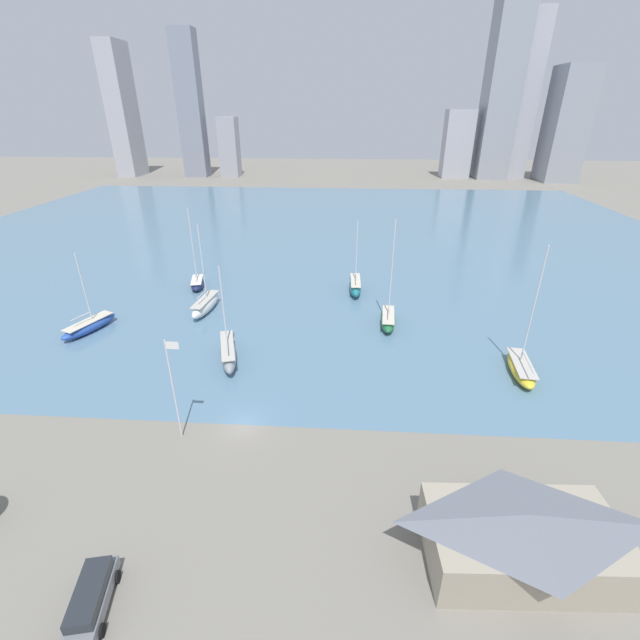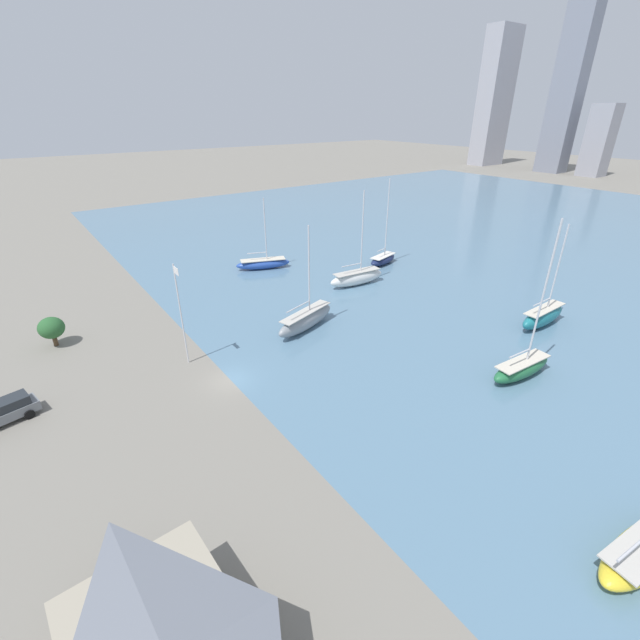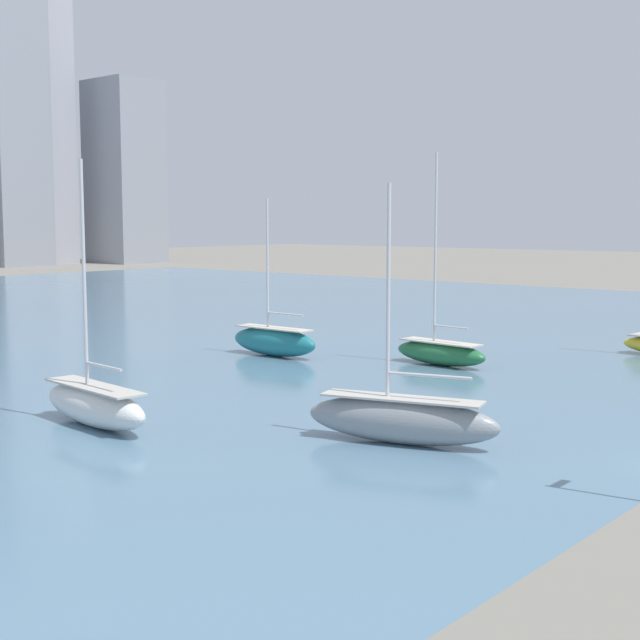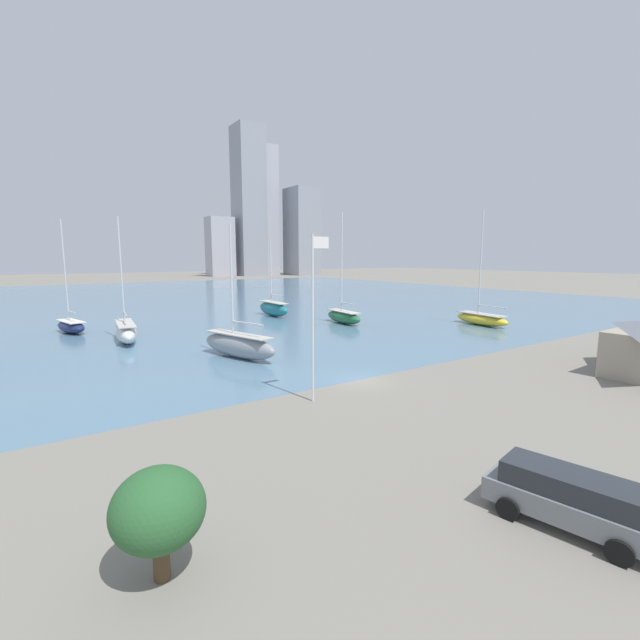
{
  "view_description": "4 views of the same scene",
  "coord_description": "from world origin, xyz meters",
  "px_view_note": "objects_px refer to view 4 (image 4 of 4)",
  "views": [
    {
      "loc": [
        9.66,
        -32.28,
        27.65
      ],
      "look_at": [
        6.69,
        12.0,
        5.73
      ],
      "focal_mm": 24.0,
      "sensor_mm": 36.0,
      "label": 1
    },
    {
      "loc": [
        32.0,
        -12.98,
        22.89
      ],
      "look_at": [
        -0.27,
        10.61,
        3.11
      ],
      "focal_mm": 24.0,
      "sensor_mm": 36.0,
      "label": 2
    },
    {
      "loc": [
        -37.5,
        -11.57,
        10.26
      ],
      "look_at": [
        -3.49,
        17.49,
        5.24
      ],
      "focal_mm": 50.0,
      "sensor_mm": 36.0,
      "label": 3
    },
    {
      "loc": [
        -19.55,
        -23.81,
        9.01
      ],
      "look_at": [
        4.61,
        12.0,
        2.65
      ],
      "focal_mm": 24.0,
      "sensor_mm": 36.0,
      "label": 4
    }
  ],
  "objects_px": {
    "sailboat_navy": "(71,325)",
    "sailboat_teal": "(273,308)",
    "sailboat_white": "(126,331)",
    "sailboat_yellow": "(481,318)",
    "sailboat_gray": "(238,345)",
    "parked_suv_gray": "(569,498)",
    "flag_pole": "(314,312)",
    "sailboat_green": "(344,316)"
  },
  "relations": [
    {
      "from": "sailboat_navy",
      "to": "sailboat_teal",
      "type": "relative_size",
      "value": 1.13
    },
    {
      "from": "sailboat_white",
      "to": "sailboat_yellow",
      "type": "relative_size",
      "value": 0.87
    },
    {
      "from": "sailboat_teal",
      "to": "sailboat_gray",
      "type": "height_order",
      "value": "sailboat_gray"
    },
    {
      "from": "sailboat_teal",
      "to": "parked_suv_gray",
      "type": "bearing_deg",
      "value": -108.3
    },
    {
      "from": "flag_pole",
      "to": "sailboat_yellow",
      "type": "xyz_separation_m",
      "value": [
        35.41,
        13.08,
        -4.77
      ]
    },
    {
      "from": "sailboat_navy",
      "to": "sailboat_gray",
      "type": "xyz_separation_m",
      "value": [
        11.55,
        -23.21,
        0.28
      ]
    },
    {
      "from": "sailboat_gray",
      "to": "sailboat_teal",
      "type": "bearing_deg",
      "value": 38.77
    },
    {
      "from": "sailboat_navy",
      "to": "sailboat_green",
      "type": "height_order",
      "value": "sailboat_green"
    },
    {
      "from": "sailboat_navy",
      "to": "parked_suv_gray",
      "type": "xyz_separation_m",
      "value": [
        10.8,
        -52.39,
        0.17
      ]
    },
    {
      "from": "parked_suv_gray",
      "to": "flag_pole",
      "type": "bearing_deg",
      "value": 78.33
    },
    {
      "from": "sailboat_navy",
      "to": "sailboat_gray",
      "type": "distance_m",
      "value": 25.92
    },
    {
      "from": "sailboat_teal",
      "to": "sailboat_yellow",
      "type": "relative_size",
      "value": 0.78
    },
    {
      "from": "sailboat_yellow",
      "to": "sailboat_white",
      "type": "bearing_deg",
      "value": 167.05
    },
    {
      "from": "flag_pole",
      "to": "parked_suv_gray",
      "type": "bearing_deg",
      "value": -89.68
    },
    {
      "from": "sailboat_gray",
      "to": "sailboat_yellow",
      "type": "height_order",
      "value": "sailboat_yellow"
    },
    {
      "from": "sailboat_white",
      "to": "sailboat_navy",
      "type": "relative_size",
      "value": 0.99
    },
    {
      "from": "sailboat_white",
      "to": "parked_suv_gray",
      "type": "height_order",
      "value": "sailboat_white"
    },
    {
      "from": "flag_pole",
      "to": "sailboat_green",
      "type": "distance_m",
      "value": 32.7
    },
    {
      "from": "sailboat_teal",
      "to": "sailboat_yellow",
      "type": "xyz_separation_m",
      "value": [
        18.96,
        -23.54,
        -0.28
      ]
    },
    {
      "from": "sailboat_green",
      "to": "sailboat_teal",
      "type": "distance_m",
      "value": 12.82
    },
    {
      "from": "sailboat_navy",
      "to": "sailboat_gray",
      "type": "bearing_deg",
      "value": -77.64
    },
    {
      "from": "sailboat_teal",
      "to": "sailboat_white",
      "type": "bearing_deg",
      "value": -158.88
    },
    {
      "from": "sailboat_navy",
      "to": "sailboat_green",
      "type": "relative_size",
      "value": 0.9
    },
    {
      "from": "flag_pole",
      "to": "parked_suv_gray",
      "type": "xyz_separation_m",
      "value": [
        0.09,
        -15.46,
        -4.61
      ]
    },
    {
      "from": "flag_pole",
      "to": "sailboat_gray",
      "type": "distance_m",
      "value": 14.47
    },
    {
      "from": "sailboat_teal",
      "to": "sailboat_yellow",
      "type": "height_order",
      "value": "sailboat_yellow"
    },
    {
      "from": "sailboat_gray",
      "to": "sailboat_yellow",
      "type": "distance_m",
      "value": 34.58
    },
    {
      "from": "sailboat_white",
      "to": "parked_suv_gray",
      "type": "bearing_deg",
      "value": -75.93
    },
    {
      "from": "sailboat_gray",
      "to": "sailboat_yellow",
      "type": "relative_size",
      "value": 0.79
    },
    {
      "from": "sailboat_white",
      "to": "parked_suv_gray",
      "type": "relative_size",
      "value": 2.43
    },
    {
      "from": "sailboat_white",
      "to": "parked_suv_gray",
      "type": "distance_m",
      "value": 43.38
    },
    {
      "from": "sailboat_green",
      "to": "sailboat_teal",
      "type": "relative_size",
      "value": 1.26
    },
    {
      "from": "sailboat_green",
      "to": "parked_suv_gray",
      "type": "distance_m",
      "value": 45.21
    },
    {
      "from": "sailboat_navy",
      "to": "parked_suv_gray",
      "type": "bearing_deg",
      "value": -92.45
    },
    {
      "from": "flag_pole",
      "to": "sailboat_green",
      "type": "xyz_separation_m",
      "value": [
        20.99,
        24.63,
        -4.67
      ]
    },
    {
      "from": "sailboat_white",
      "to": "sailboat_teal",
      "type": "relative_size",
      "value": 1.12
    },
    {
      "from": "sailboat_green",
      "to": "sailboat_gray",
      "type": "relative_size",
      "value": 1.26
    },
    {
      "from": "sailboat_navy",
      "to": "sailboat_teal",
      "type": "distance_m",
      "value": 27.17
    },
    {
      "from": "sailboat_green",
      "to": "sailboat_yellow",
      "type": "xyz_separation_m",
      "value": [
        14.42,
        -11.55,
        -0.1
      ]
    },
    {
      "from": "sailboat_navy",
      "to": "sailboat_yellow",
      "type": "bearing_deg",
      "value": -41.45
    },
    {
      "from": "sailboat_green",
      "to": "parked_suv_gray",
      "type": "height_order",
      "value": "sailboat_green"
    },
    {
      "from": "sailboat_white",
      "to": "sailboat_gray",
      "type": "relative_size",
      "value": 1.11
    }
  ]
}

